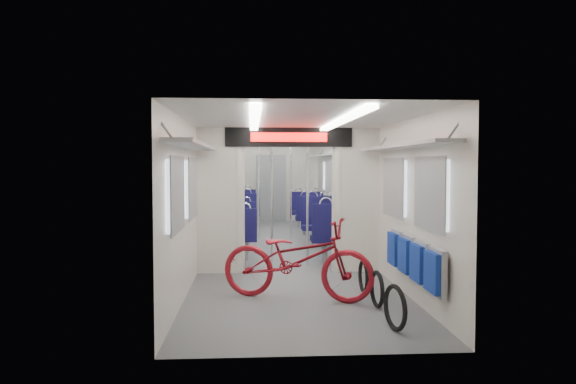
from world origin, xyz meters
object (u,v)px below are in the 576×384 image
object	(u,v)px
bicycle	(297,259)
stanchion_near_left	(272,197)
flip_bench	(413,259)
seat_bay_near_right	(331,224)
bike_hoop_c	(363,278)
stanchion_near_right	(307,198)
bike_hoop_b	(377,291)
bike_hoop_a	(395,310)
seat_bay_far_right	(311,210)
seat_bay_near_left	(234,227)
seat_bay_far_left	(238,209)
stanchion_far_left	(259,189)
stanchion_far_right	(291,189)

from	to	relation	value
bicycle	stanchion_near_left	world-z (taller)	stanchion_near_left
flip_bench	stanchion_near_left	bearing A→B (deg)	116.17
seat_bay_near_right	stanchion_near_left	bearing A→B (deg)	-142.47
seat_bay_near_right	bicycle	bearing A→B (deg)	-104.49
flip_bench	bike_hoop_c	xyz separation A→B (m)	(-0.45, 0.73, -0.38)
seat_bay_near_right	stanchion_near_right	distance (m)	1.52
bicycle	stanchion_near_right	distance (m)	2.49
flip_bench	seat_bay_near_right	distance (m)	4.14
bicycle	stanchion_near_left	distance (m)	2.85
bicycle	bike_hoop_b	bearing A→B (deg)	-97.41
stanchion_near_right	bike_hoop_a	bearing A→B (deg)	-82.08
bike_hoop_c	seat_bay_far_right	world-z (taller)	seat_bay_far_right
seat_bay_near_left	seat_bay_far_left	distance (m)	3.92
bike_hoop_c	stanchion_far_left	xyz separation A→B (m)	(-1.31, 5.67, 0.95)
seat_bay_near_right	stanchion_far_left	world-z (taller)	stanchion_far_left
seat_bay_near_left	seat_bay_near_right	world-z (taller)	seat_bay_near_right
seat_bay_far_left	seat_bay_far_right	bearing A→B (deg)	-8.84
flip_bench	bike_hoop_b	world-z (taller)	flip_bench
seat_bay_near_left	seat_bay_far_left	size ratio (longest dim) A/B	0.87
stanchion_near_left	stanchion_far_left	distance (m)	3.17
bike_hoop_b	stanchion_near_right	xyz separation A→B (m)	(-0.55, 2.87, 0.95)
flip_bench	seat_bay_near_right	size ratio (longest dim) A/B	0.93
flip_bench	seat_bay_far_right	world-z (taller)	seat_bay_far_right
bike_hoop_b	seat_bay_far_left	size ratio (longest dim) A/B	0.21
stanchion_far_left	bike_hoop_b	bearing A→B (deg)	-78.35
stanchion_near_right	stanchion_near_left	bearing A→B (deg)	146.53
bicycle	seat_bay_near_left	bearing A→B (deg)	34.24
flip_bench	bike_hoop_a	distance (m)	1.14
flip_bench	stanchion_near_right	bearing A→B (deg)	109.37
seat_bay_near_right	stanchion_far_right	bearing A→B (deg)	106.07
bike_hoop_a	bike_hoop_b	bearing A→B (deg)	88.58
seat_bay_far_right	stanchion_near_right	xyz separation A→B (m)	(-0.58, -4.97, 0.62)
flip_bench	seat_bay_far_right	distance (m)	7.82
seat_bay_far_left	stanchion_far_left	xyz separation A→B (m)	(0.52, -1.70, 0.59)
flip_bench	seat_bay_near_left	size ratio (longest dim) A/B	1.10
stanchion_near_left	stanchion_near_right	distance (m)	0.70
stanchion_near_left	stanchion_far_left	size ratio (longest dim) A/B	1.00
bicycle	bike_hoop_b	world-z (taller)	bicycle
bike_hoop_a	stanchion_far_right	xyz separation A→B (m)	(-0.57, 7.24, 0.93)
bike_hoop_c	stanchion_near_right	size ratio (longest dim) A/B	0.20
bike_hoop_a	bike_hoop_b	xyz separation A→B (m)	(0.02, 0.94, -0.02)
bike_hoop_c	stanchion_near_right	bearing A→B (deg)	104.42
seat_bay_near_left	seat_bay_far_left	xyz separation A→B (m)	(-0.00, 3.92, 0.04)
bike_hoop_a	seat_bay_far_right	distance (m)	8.78
bike_hoop_c	bike_hoop_a	bearing A→B (deg)	-90.43
seat_bay_far_right	stanchion_near_right	size ratio (longest dim) A/B	0.87
seat_bay_near_left	seat_bay_far_right	xyz separation A→B (m)	(1.87, 3.63, 0.01)
seat_bay_far_left	stanchion_far_right	bearing A→B (deg)	-55.56
bike_hoop_a	stanchion_far_left	size ratio (longest dim) A/B	0.21
seat_bay_near_right	stanchion_near_left	world-z (taller)	stanchion_near_left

